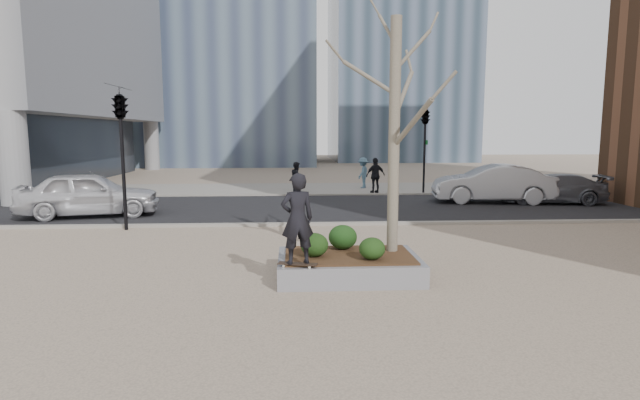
{
  "coord_description": "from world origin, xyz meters",
  "views": [
    {
      "loc": [
        -0.19,
        -10.38,
        3.07
      ],
      "look_at": [
        0.5,
        2.0,
        1.4
      ],
      "focal_mm": 28.0,
      "sensor_mm": 36.0,
      "label": 1
    }
  ],
  "objects": [
    {
      "name": "pedestrian_c",
      "position": [
        4.05,
        14.77,
        0.92
      ],
      "size": [
        1.14,
        0.75,
        1.8
      ],
      "primitive_type": "imported",
      "rotation": [
        0.0,
        0.0,
        3.47
      ],
      "color": "black",
      "rests_on": "far_sidewalk"
    },
    {
      "name": "car_third",
      "position": [
        11.14,
        10.67,
        0.66
      ],
      "size": [
        4.68,
        2.58,
        1.28
      ],
      "primitive_type": "imported",
      "rotation": [
        0.0,
        0.0,
        4.53
      ],
      "color": "#585B65",
      "rests_on": "street"
    },
    {
      "name": "planter_mulch",
      "position": [
        1.0,
        0.0,
        0.47
      ],
      "size": [
        2.7,
        1.7,
        0.04
      ],
      "primitive_type": "cube",
      "color": "#382314",
      "rests_on": "planter"
    },
    {
      "name": "shrub_right",
      "position": [
        1.43,
        -0.46,
        0.72
      ],
      "size": [
        0.54,
        0.54,
        0.46
      ],
      "primitive_type": "ellipsoid",
      "color": "#173A12",
      "rests_on": "planter_mulch"
    },
    {
      "name": "far_sidewalk",
      "position": [
        0.0,
        17.0,
        0.01
      ],
      "size": [
        60.0,
        6.0,
        0.02
      ],
      "primitive_type": "cube",
      "color": "gray",
      "rests_on": "ground"
    },
    {
      "name": "planter",
      "position": [
        1.0,
        0.0,
        0.23
      ],
      "size": [
        3.0,
        2.0,
        0.45
      ],
      "primitive_type": "cube",
      "color": "gray",
      "rests_on": "ground"
    },
    {
      "name": "car_silver",
      "position": [
        8.62,
        11.03,
        0.86
      ],
      "size": [
        5.31,
        2.55,
        1.68
      ],
      "primitive_type": "imported",
      "rotation": [
        0.0,
        0.0,
        4.56
      ],
      "color": "#A1A3A9",
      "rests_on": "street"
    },
    {
      "name": "traffic_light_near",
      "position": [
        -5.5,
        5.6,
        2.25
      ],
      "size": [
        0.6,
        2.48,
        4.5
      ],
      "primitive_type": null,
      "color": "black",
      "rests_on": "ground"
    },
    {
      "name": "shrub_middle",
      "position": [
        0.93,
        0.51,
        0.76
      ],
      "size": [
        0.64,
        0.64,
        0.54
      ],
      "primitive_type": "ellipsoid",
      "color": "#103512",
      "rests_on": "planter_mulch"
    },
    {
      "name": "pedestrian_a",
      "position": [
        0.04,
        15.33,
        0.81
      ],
      "size": [
        0.61,
        0.77,
        1.57
      ],
      "primitive_type": "imported",
      "rotation": [
        0.0,
        0.0,
        1.59
      ],
      "color": "black",
      "rests_on": "far_sidewalk"
    },
    {
      "name": "ground",
      "position": [
        0.0,
        0.0,
        0.0
      ],
      "size": [
        120.0,
        120.0,
        0.0
      ],
      "primitive_type": "plane",
      "color": "tan",
      "rests_on": "ground"
    },
    {
      "name": "pedestrian_b",
      "position": [
        3.74,
        17.18,
        0.87
      ],
      "size": [
        1.06,
        1.26,
        1.7
      ],
      "primitive_type": "imported",
      "rotation": [
        0.0,
        0.0,
        4.24
      ],
      "color": "slate",
      "rests_on": "far_sidewalk"
    },
    {
      "name": "street",
      "position": [
        0.0,
        10.0,
        0.01
      ],
      "size": [
        60.0,
        8.0,
        0.02
      ],
      "primitive_type": "cube",
      "color": "black",
      "rests_on": "ground"
    },
    {
      "name": "shrub_left",
      "position": [
        0.26,
        -0.14,
        0.74
      ],
      "size": [
        0.59,
        0.59,
        0.5
      ],
      "primitive_type": "ellipsoid",
      "color": "black",
      "rests_on": "planter_mulch"
    },
    {
      "name": "sycamore_tree",
      "position": [
        2.0,
        0.3,
        3.79
      ],
      "size": [
        2.8,
        2.8,
        6.6
      ],
      "primitive_type": null,
      "color": "gray",
      "rests_on": "planter_mulch"
    },
    {
      "name": "traffic_light_far",
      "position": [
        6.5,
        14.6,
        2.25
      ],
      "size": [
        0.6,
        2.48,
        4.5
      ],
      "primitive_type": null,
      "color": "black",
      "rests_on": "ground"
    },
    {
      "name": "police_car",
      "position": [
        -7.66,
        8.26,
        0.85
      ],
      "size": [
        5.17,
        2.93,
        1.66
      ],
      "primitive_type": "imported",
      "rotation": [
        0.0,
        0.0,
        1.78
      ],
      "color": "silver",
      "rests_on": "street"
    },
    {
      "name": "skateboarder",
      "position": [
        -0.1,
        -0.81,
        1.42
      ],
      "size": [
        0.73,
        0.56,
        1.78
      ],
      "primitive_type": "imported",
      "rotation": [
        0.0,
        0.0,
        3.37
      ],
      "color": "black",
      "rests_on": "skateboard"
    },
    {
      "name": "skateboard",
      "position": [
        -0.1,
        -0.81,
        0.49
      ],
      "size": [
        0.81,
        0.39,
        0.08
      ],
      "primitive_type": null,
      "rotation": [
        0.0,
        0.0,
        -0.25
      ],
      "color": "black",
      "rests_on": "planter"
    }
  ]
}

